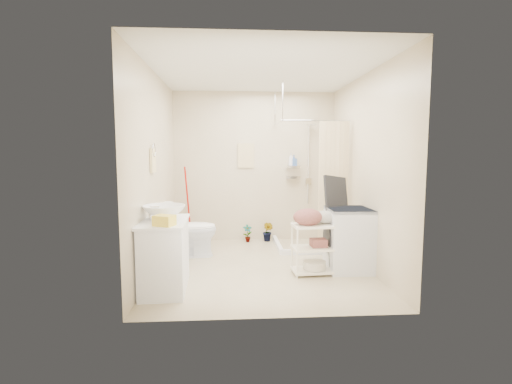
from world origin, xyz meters
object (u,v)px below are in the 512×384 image
at_px(laundry_rack, 315,244).
at_px(toilet, 189,229).
at_px(vanity, 165,255).
at_px(washing_machine, 349,239).

bearing_deg(laundry_rack, toilet, 147.44).
xyz_separation_m(vanity, washing_machine, (2.30, 0.54, 0.02)).
height_order(toilet, washing_machine, washing_machine).
height_order(vanity, toilet, toilet).
distance_m(vanity, laundry_rack, 1.86).
height_order(washing_machine, laundry_rack, washing_machine).
distance_m(washing_machine, laundry_rack, 0.51).
relative_size(toilet, laundry_rack, 1.05).
bearing_deg(vanity, washing_machine, 11.07).
height_order(vanity, laundry_rack, vanity).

